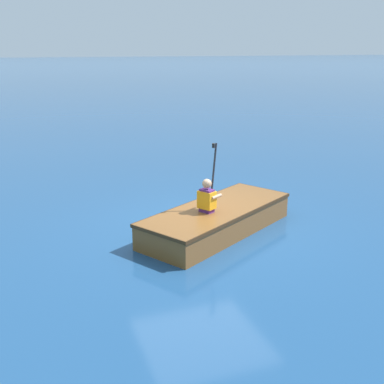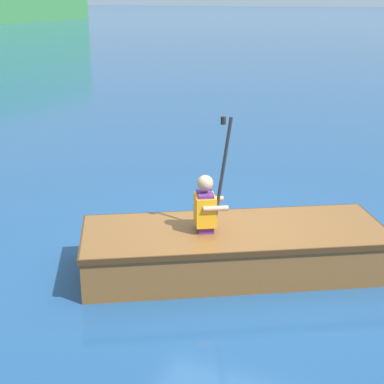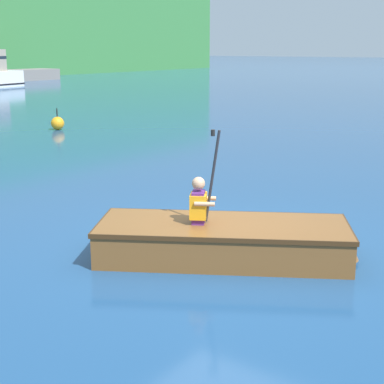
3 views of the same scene
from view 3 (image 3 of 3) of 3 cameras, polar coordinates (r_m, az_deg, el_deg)
ground_plane at (r=8.15m, az=3.05°, el=-5.62°), size 300.00×300.00×0.00m
rowboat_foreground at (r=7.74m, az=3.39°, el=-4.57°), size 2.71×3.44×0.48m
person_paddler at (r=7.62m, az=0.71°, el=-1.00°), size 0.44×0.44×1.23m
channel_buoy at (r=20.41m, az=-12.91°, el=6.52°), size 0.44×0.44×0.72m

